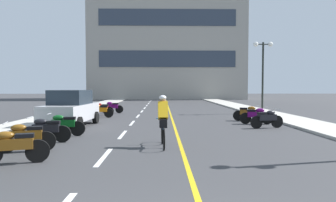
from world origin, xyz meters
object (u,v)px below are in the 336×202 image
motorcycle_1 (13,146)px  motorcycle_8 (100,110)px  motorcycle_7 (248,113)px  cyclist_rider (163,120)px  motorcycle_2 (26,136)px  motorcycle_3 (46,129)px  motorcycle_6 (256,115)px  street_lamp_mid (263,61)px  motorcycle_10 (112,107)px  motorcycle_9 (101,109)px  motorcycle_4 (63,124)px  parked_car_near (71,108)px  motorcycle_5 (267,118)px

motorcycle_1 → motorcycle_8: (-0.23, 11.76, 0.00)m
motorcycle_7 → cyclist_rider: size_ratio=0.94×
motorcycle_2 → motorcycle_3: size_ratio=0.98×
motorcycle_2 → motorcycle_6: 11.32m
motorcycle_1 → motorcycle_3: size_ratio=0.97×
motorcycle_3 → street_lamp_mid: bearing=45.3°
motorcycle_10 → cyclist_rider: (3.82, -12.99, 0.41)m
motorcycle_6 → motorcycle_8: size_ratio=0.99×
motorcycle_7 → motorcycle_6: bearing=-89.8°
motorcycle_1 → motorcycle_9: 13.39m
motorcycle_1 → motorcycle_2: (-0.35, 1.45, 0.00)m
motorcycle_6 → motorcycle_4: bearing=-157.4°
motorcycle_2 → cyclist_rider: cyclist_rider is taller
motorcycle_8 → cyclist_rider: (4.03, -9.55, 0.41)m
cyclist_rider → motorcycle_2: bearing=-169.7°
motorcycle_1 → motorcycle_3: same height
motorcycle_8 → cyclist_rider: 10.37m
motorcycle_2 → street_lamp_mid: bearing=48.7°
parked_car_near → motorcycle_5: bearing=-4.4°
motorcycle_3 → motorcycle_10: bearing=88.5°
parked_car_near → motorcycle_4: size_ratio=2.52×
street_lamp_mid → motorcycle_9: (-11.75, -1.34, -3.45)m
motorcycle_9 → cyclist_rider: 11.96m
motorcycle_3 → cyclist_rider: (4.13, -0.79, 0.41)m
motorcycle_7 → cyclist_rider: cyclist_rider is taller
motorcycle_2 → motorcycle_9: size_ratio=0.98×
motorcycle_3 → motorcycle_10: (0.31, 12.21, 0.00)m
motorcycle_6 → cyclist_rider: (-4.98, -5.95, 0.41)m
motorcycle_3 → motorcycle_10: size_ratio=1.00×
street_lamp_mid → motorcycle_6: size_ratio=3.09×
motorcycle_1 → motorcycle_10: (-0.02, 15.20, 0.00)m
motorcycle_4 → motorcycle_1: bearing=-87.5°
motorcycle_6 → motorcycle_9: 10.60m
street_lamp_mid → cyclist_rider: 14.90m
street_lamp_mid → motorcycle_10: 11.84m
motorcycle_3 → motorcycle_10: 12.21m
motorcycle_3 → motorcycle_6: 10.47m
motorcycle_4 → cyclist_rider: (3.99, -2.22, 0.41)m
motorcycle_1 → motorcycle_2: bearing=103.5°
motorcycle_3 → motorcycle_7: bearing=36.2°
motorcycle_5 → motorcycle_10: 12.33m
parked_car_near → motorcycle_1: size_ratio=2.60×
motorcycle_10 → parked_car_near: bearing=-95.2°
motorcycle_6 → motorcycle_8: bearing=158.2°
parked_car_near → motorcycle_8: size_ratio=2.52×
motorcycle_3 → motorcycle_7: 11.28m
motorcycle_6 → cyclist_rider: bearing=-129.9°
motorcycle_10 → motorcycle_1: bearing=-89.9°
motorcycle_10 → cyclist_rider: size_ratio=0.96×
motorcycle_3 → motorcycle_8: bearing=89.4°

